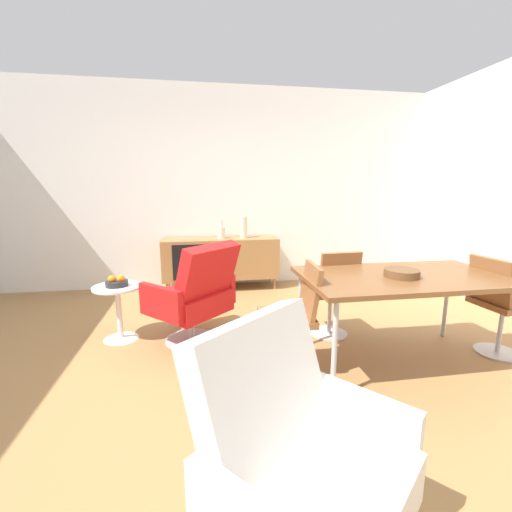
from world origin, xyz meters
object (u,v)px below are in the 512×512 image
Objects in this scene: dining_chair_near_window at (294,315)px; dining_chair_far_end at (499,302)px; lounge_chair_red at (195,294)px; side_table_round at (119,306)px; vase_sculptural_dark at (244,227)px; dining_chair_back_left at (333,290)px; fruit_bowl at (117,282)px; dining_table at (404,280)px; armchair_black_shell at (299,458)px; wooden_bowl_on_table at (402,273)px; vase_cobalt at (221,232)px; sideboard at (221,258)px.

dining_chair_far_end is (1.78, -0.00, 0.00)m from dining_chair_near_window.
side_table_round is at bearing 164.87° from lounge_chair_red.
vase_sculptural_dark reaches higher than dining_chair_back_left.
fruit_bowl is at bearing -132.25° from vase_sculptural_dark.
dining_chair_back_left is (0.61, -1.81, -0.40)m from vase_sculptural_dark.
dining_table is 0.70m from dining_chair_back_left.
armchair_black_shell is at bearing -79.38° from lounge_chair_red.
fruit_bowl is (-1.39, -1.53, -0.32)m from vase_sculptural_dark.
side_table_round is (-1.46, 0.85, -0.15)m from dining_chair_near_window.
dining_chair_far_end is 2.61m from lounge_chair_red.
wooden_bowl_on_table is 0.27× the size of lounge_chair_red.
side_table_round is (-2.28, 0.90, -0.45)m from wooden_bowl_on_table.
dining_chair_near_window reaches higher than dining_table.
dining_chair_far_end is at bearing -24.51° from dining_chair_back_left.
vase_sculptural_dark is (0.31, 0.00, 0.07)m from vase_cobalt.
dining_table is 1.87× the size of dining_chair_near_window.
vase_sculptural_dark is 0.36× the size of dining_chair_back_left.
wooden_bowl_on_table reaches higher than side_table_round.
armchair_black_shell reaches higher than fruit_bowl.
dining_table is at bearing 179.70° from dining_chair_far_end.
vase_cobalt is 1.88m from fruit_bowl.
sideboard is 1.87× the size of dining_chair_far_end.
dining_table is 1.69× the size of lounge_chair_red.
dining_chair_back_left is at bearing -4.19° from lounge_chair_red.
lounge_chair_red is at bearing 165.39° from dining_chair_far_end.
vase_sculptural_dark is 3.77m from armchair_black_shell.
lounge_chair_red is (-0.75, 0.66, -0.00)m from dining_chair_near_window.
lounge_chair_red is 2.05m from armchair_black_shell.
lounge_chair_red is (-0.68, -1.72, -0.41)m from vase_sculptural_dark.
fruit_bowl is (-2.00, 0.28, 0.09)m from dining_chair_back_left.
sideboard is 2.40m from dining_chair_near_window.
sideboard is at bearing 55.34° from fruit_bowl.
vase_cobalt is at bearing 132.30° from dining_chair_far_end.
dining_chair_near_window is at bearing -80.86° from vase_cobalt.
lounge_chair_red is at bearing -111.53° from vase_sculptural_dark.
dining_chair_far_end is 3.35m from side_table_round.
dining_table is at bearing -19.83° from side_table_round.
side_table_round is 2.60× the size of fruit_bowl.
fruit_bowl is (-2.34, 0.84, -0.14)m from dining_table.
dining_chair_near_window is (0.38, -2.37, -0.34)m from vase_cobalt.
dining_chair_back_left is 4.28× the size of fruit_bowl.
vase_cobalt reaches higher than armchair_black_shell.
vase_sculptural_dark is 1.18× the size of wooden_bowl_on_table.
vase_cobalt is 0.97× the size of wooden_bowl_on_table.
wooden_bowl_on_table is 1.00m from dining_chair_far_end.
armchair_black_shell is (-0.91, -1.92, -0.00)m from dining_chair_back_left.
vase_sculptural_dark reaches higher than dining_chair_far_end.
dining_chair_far_end is at bearing -47.43° from sideboard.
lounge_chair_red is at bearing 175.81° from dining_chair_back_left.
lounge_chair_red is at bearing 138.61° from dining_chair_near_window.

